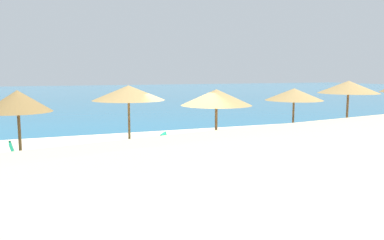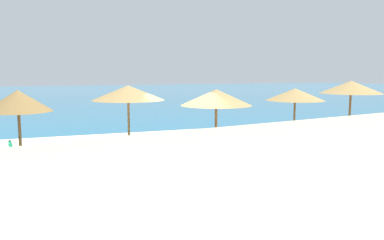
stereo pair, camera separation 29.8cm
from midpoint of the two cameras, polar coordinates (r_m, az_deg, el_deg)
name	(u,v)px [view 1 (the left image)]	position (r m, az deg, el deg)	size (l,w,h in m)	color
ground_plane	(184,166)	(13.19, -1.88, -6.93)	(160.00, 160.00, 0.00)	beige
sea_water	(78,94)	(57.49, -17.04, 3.73)	(160.00, 74.67, 0.01)	#1E6B93
beach_umbrella_2	(18,101)	(13.16, -25.47, 2.57)	(2.12, 2.12, 2.67)	brown
beach_umbrella_3	(129,93)	(13.24, -10.22, 4.05)	(2.50, 2.50, 2.78)	brown
beach_umbrella_4	(216,97)	(13.73, 3.09, 3.43)	(2.60, 2.60, 2.62)	brown
beach_umbrella_5	(294,94)	(15.53, 14.65, 3.76)	(2.30, 2.30, 2.59)	brown
beach_umbrella_6	(348,87)	(17.78, 22.15, 4.63)	(2.60, 2.60, 2.86)	brown
lounge_chair_0	(152,153)	(12.90, -6.79, -5.05)	(1.80, 1.41, 1.21)	#199972
lounge_chair_1	(210,155)	(12.84, 2.04, -5.37)	(1.65, 1.07, 1.04)	red
lounge_chair_2	(318,146)	(14.94, 18.02, -3.76)	(1.59, 1.28, 1.15)	#199972
beach_ball	(205,165)	(12.53, 1.32, -6.85)	(0.36, 0.36, 0.36)	green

